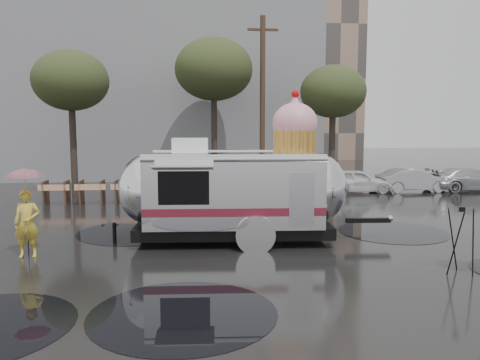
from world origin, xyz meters
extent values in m
plane|color=black|center=(0.00, 0.00, 0.00)|extent=(120.00, 120.00, 0.00)
cylinder|color=black|center=(-1.39, -2.58, 0.01)|extent=(3.37, 3.37, 0.01)
cylinder|color=black|center=(-3.03, 4.08, 0.01)|extent=(3.56, 3.56, 0.01)
cylinder|color=black|center=(5.08, 3.31, 0.01)|extent=(3.38, 3.38, 0.01)
cube|color=slate|center=(-4.00, 24.00, 6.50)|extent=(22.00, 12.00, 13.00)
cylinder|color=#473323|center=(2.50, 14.00, 4.50)|extent=(0.28, 0.28, 9.00)
cube|color=#473323|center=(2.50, 14.00, 8.30)|extent=(1.60, 0.12, 0.12)
cylinder|color=#382D26|center=(-7.00, 13.00, 2.93)|extent=(0.32, 0.32, 5.85)
ellipsoid|color=#2C371A|center=(-7.00, 13.00, 5.52)|extent=(3.64, 3.64, 2.86)
cylinder|color=#382D26|center=(0.00, 15.00, 3.38)|extent=(0.32, 0.32, 6.75)
ellipsoid|color=#2C371A|center=(0.00, 15.00, 6.38)|extent=(4.20, 4.20, 3.30)
cylinder|color=#382D26|center=(6.00, 13.00, 2.70)|extent=(0.32, 0.32, 5.40)
ellipsoid|color=#2C371A|center=(6.00, 13.00, 5.10)|extent=(3.36, 3.36, 2.64)
cube|color=#473323|center=(-7.50, 10.00, 0.50)|extent=(0.08, 0.80, 1.00)
cube|color=#473323|center=(-6.60, 10.00, 0.50)|extent=(0.08, 0.80, 1.00)
cube|color=#E5590C|center=(-7.05, 9.62, 0.75)|extent=(1.30, 0.04, 0.25)
cube|color=#473323|center=(-6.00, 10.00, 0.50)|extent=(0.08, 0.80, 1.00)
cube|color=#473323|center=(-5.10, 10.00, 0.50)|extent=(0.08, 0.80, 1.00)
cube|color=#E5590C|center=(-5.55, 9.62, 0.75)|extent=(1.30, 0.04, 0.25)
cube|color=#473323|center=(-4.50, 10.00, 0.50)|extent=(0.08, 0.80, 1.00)
cube|color=#473323|center=(-3.60, 10.00, 0.50)|extent=(0.08, 0.80, 1.00)
cube|color=#E5590C|center=(-4.05, 9.62, 0.75)|extent=(1.30, 0.04, 0.25)
imported|color=silver|center=(7.00, 12.00, 0.70)|extent=(4.00, 1.80, 1.40)
imported|color=#B2B2B7|center=(10.00, 12.00, 0.70)|extent=(4.00, 1.80, 1.40)
imported|color=#B2B2B7|center=(13.00, 12.00, 0.72)|extent=(4.20, 1.80, 1.44)
cube|color=silver|center=(-0.03, 2.72, 1.55)|extent=(5.01, 2.81, 2.00)
ellipsoid|color=silver|center=(2.40, 2.58, 1.55)|extent=(1.80, 2.64, 2.00)
ellipsoid|color=silver|center=(-2.47, 2.85, 1.55)|extent=(1.80, 2.64, 2.00)
cube|color=black|center=(-0.03, 2.72, 0.39)|extent=(5.66, 2.52, 0.33)
cylinder|color=black|center=(0.46, 1.55, 0.39)|extent=(0.79, 0.29, 0.78)
cylinder|color=black|center=(0.58, 3.83, 0.39)|extent=(0.79, 0.29, 0.78)
cylinder|color=silver|center=(0.45, 1.39, 0.44)|extent=(1.07, 0.17, 1.06)
cube|color=black|center=(3.95, 2.50, 0.55)|extent=(1.34, 0.21, 0.13)
sphere|color=silver|center=(4.62, 2.46, 0.61)|extent=(0.19, 0.19, 0.18)
cylinder|color=black|center=(-3.46, 2.91, 0.28)|extent=(0.12, 0.12, 0.55)
cube|color=maroon|center=(-0.10, 1.45, 1.05)|extent=(4.87, 0.30, 0.22)
cube|color=maroon|center=(0.04, 3.99, 1.05)|extent=(4.87, 0.30, 0.22)
cube|color=black|center=(-1.43, 1.51, 1.72)|extent=(1.33, 0.10, 0.89)
cube|color=#BAB4AE|center=(-1.45, 1.24, 2.27)|extent=(1.58, 0.64, 0.16)
cube|color=silver|center=(1.67, 1.34, 1.39)|extent=(0.67, 0.07, 1.44)
cube|color=white|center=(-1.25, 2.78, 2.77)|extent=(1.04, 0.77, 0.42)
cylinder|color=gold|center=(1.74, 2.62, 2.88)|extent=(1.21, 1.21, 0.67)
ellipsoid|color=#F6A9B4|center=(1.74, 2.62, 3.41)|extent=(1.35, 1.35, 1.15)
cone|color=#F6A9B4|center=(1.74, 2.62, 3.99)|extent=(0.58, 0.58, 0.44)
sphere|color=red|center=(1.74, 2.62, 4.24)|extent=(0.23, 0.23, 0.22)
imported|color=gold|center=(-5.39, 1.51, 0.87)|extent=(0.66, 0.48, 1.74)
imported|color=#CC8197|center=(-5.39, 1.51, 1.92)|extent=(1.10, 1.10, 0.75)
cylinder|color=black|center=(-5.39, 1.51, 0.83)|extent=(0.02, 0.02, 1.65)
cylinder|color=black|center=(5.02, -1.01, 0.73)|extent=(0.15, 0.32, 1.47)
cylinder|color=black|center=(4.75, -0.65, 0.73)|extent=(0.34, 0.07, 1.47)
cylinder|color=black|center=(4.58, -1.07, 0.73)|extent=(0.22, 0.28, 1.48)
cube|color=black|center=(4.78, -0.91, 1.48)|extent=(0.16, 0.14, 0.10)
camera|label=1|loc=(-1.19, -10.63, 3.30)|focal=35.00mm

